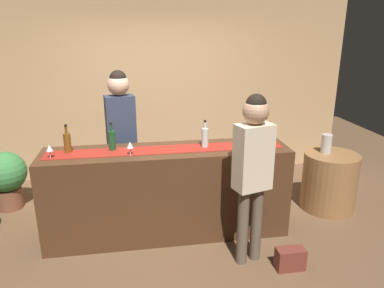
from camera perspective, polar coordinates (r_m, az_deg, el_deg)
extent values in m
plane|color=brown|center=(4.32, -3.70, -13.67)|extent=(10.00, 10.00, 0.00)
cube|color=tan|center=(5.64, -5.94, 9.53)|extent=(6.00, 0.12, 2.90)
cube|color=#472B19|center=(4.08, -3.84, -7.62)|extent=(2.66, 0.60, 1.01)
cube|color=maroon|center=(3.89, -3.99, -0.86)|extent=(2.53, 0.28, 0.01)
cylinder|color=#194723|center=(3.92, -12.47, 0.49)|extent=(0.07, 0.07, 0.21)
cylinder|color=#194723|center=(3.88, -12.61, 2.49)|extent=(0.03, 0.03, 0.08)
cylinder|color=black|center=(3.87, -12.66, 3.16)|extent=(0.03, 0.03, 0.02)
cylinder|color=brown|center=(3.97, -19.00, 0.14)|extent=(0.07, 0.07, 0.21)
cylinder|color=brown|center=(3.94, -19.21, 2.12)|extent=(0.03, 0.03, 0.08)
cylinder|color=black|center=(3.92, -19.28, 2.77)|extent=(0.03, 0.03, 0.02)
cylinder|color=#B2C6C1|center=(3.94, 2.04, 0.97)|extent=(0.07, 0.07, 0.21)
cylinder|color=#B2C6C1|center=(3.90, 2.07, 2.98)|extent=(0.03, 0.03, 0.08)
cylinder|color=black|center=(3.89, 2.07, 3.64)|extent=(0.03, 0.03, 0.02)
cylinder|color=silver|center=(4.01, 9.50, -0.52)|extent=(0.06, 0.06, 0.00)
cylinder|color=silver|center=(3.99, 9.53, 0.02)|extent=(0.01, 0.01, 0.08)
cone|color=silver|center=(3.97, 9.58, 0.98)|extent=(0.07, 0.07, 0.06)
cylinder|color=silver|center=(3.89, -21.35, -2.11)|extent=(0.06, 0.06, 0.00)
cylinder|color=silver|center=(3.87, -21.41, -1.56)|extent=(0.01, 0.01, 0.08)
cone|color=silver|center=(3.85, -21.53, -0.58)|extent=(0.07, 0.07, 0.06)
cylinder|color=silver|center=(3.77, -9.65, -1.71)|extent=(0.06, 0.06, 0.00)
cylinder|color=silver|center=(3.76, -9.68, -1.14)|extent=(0.01, 0.01, 0.08)
cone|color=silver|center=(3.73, -9.74, -0.12)|extent=(0.07, 0.07, 0.06)
cylinder|color=#26262B|center=(4.64, -9.61, -5.71)|extent=(0.11, 0.11, 0.84)
cylinder|color=#26262B|center=(4.62, -11.57, -5.94)|extent=(0.11, 0.11, 0.84)
cube|color=#2D384C|center=(4.39, -11.14, 3.21)|extent=(0.37, 0.26, 0.66)
sphere|color=#DBAD89|center=(4.30, -11.51, 9.12)|extent=(0.25, 0.25, 0.25)
sphere|color=black|center=(4.29, -11.57, 10.04)|extent=(0.20, 0.20, 0.20)
cylinder|color=brown|center=(3.67, 7.97, -12.80)|extent=(0.11, 0.11, 0.80)
cylinder|color=brown|center=(3.75, 10.07, -12.19)|extent=(0.11, 0.11, 0.80)
cube|color=beige|center=(3.40, 9.61, -2.06)|extent=(0.38, 0.29, 0.63)
sphere|color=tan|center=(3.28, 10.00, 5.08)|extent=(0.24, 0.24, 0.24)
sphere|color=black|center=(3.27, 10.06, 6.20)|extent=(0.19, 0.19, 0.19)
cylinder|color=olive|center=(5.01, 20.77, -5.51)|extent=(0.68, 0.68, 0.74)
cylinder|color=#B7B2A8|center=(4.87, 20.39, 0.04)|extent=(0.13, 0.13, 0.24)
cylinder|color=brown|center=(5.33, -26.76, -7.57)|extent=(0.32, 0.32, 0.28)
sphere|color=#387A3D|center=(5.20, -27.31, -3.94)|extent=(0.52, 0.52, 0.52)
cube|color=brown|center=(3.82, 15.20, -17.03)|extent=(0.28, 0.14, 0.22)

